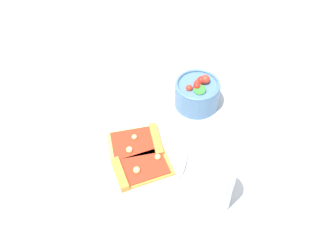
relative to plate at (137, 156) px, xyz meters
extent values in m
plane|color=silver|center=(0.01, -0.02, -0.01)|extent=(2.40, 2.40, 0.00)
cylinder|color=white|center=(0.00, 0.00, 0.00)|extent=(0.24, 0.24, 0.01)
cube|color=gold|center=(0.04, -0.02, 0.01)|extent=(0.13, 0.15, 0.01)
cube|color=#B77A33|center=(0.02, -0.07, 0.02)|extent=(0.09, 0.05, 0.02)
cube|color=#B22D19|center=(0.04, -0.02, 0.02)|extent=(0.11, 0.13, 0.00)
sphere|color=#EAD172|center=(0.04, -0.04, 0.02)|extent=(0.02, 0.02, 0.02)
sphere|color=#EAD172|center=(0.05, 0.03, 0.02)|extent=(0.01, 0.01, 0.01)
cube|color=#E5B256|center=(-0.03, 0.02, 0.01)|extent=(0.15, 0.16, 0.01)
cube|color=#B77A33|center=(0.00, 0.06, 0.01)|extent=(0.09, 0.07, 0.02)
cube|color=#B22D19|center=(-0.03, 0.02, 0.02)|extent=(0.13, 0.14, 0.00)
sphere|color=#F2D87F|center=(-0.01, -0.01, 0.02)|extent=(0.02, 0.02, 0.02)
sphere|color=#F2D87F|center=(-0.04, 0.02, 0.02)|extent=(0.01, 0.01, 0.01)
cylinder|color=#4C7299|center=(-0.02, 0.24, 0.03)|extent=(0.12, 0.12, 0.07)
torus|color=#4C7299|center=(-0.02, 0.24, 0.07)|extent=(0.12, 0.12, 0.01)
sphere|color=red|center=(-0.03, 0.25, 0.07)|extent=(0.02, 0.02, 0.02)
sphere|color=red|center=(-0.03, 0.21, 0.07)|extent=(0.02, 0.02, 0.02)
sphere|color=red|center=(-0.02, 0.23, 0.07)|extent=(0.02, 0.02, 0.02)
sphere|color=red|center=(-0.02, 0.26, 0.07)|extent=(0.02, 0.02, 0.02)
sphere|color=red|center=(-0.03, 0.26, 0.07)|extent=(0.02, 0.02, 0.02)
sphere|color=red|center=(-0.03, 0.24, 0.07)|extent=(0.02, 0.02, 0.02)
cylinder|color=#2D722D|center=(-0.01, 0.23, 0.07)|extent=(0.04, 0.04, 0.01)
cylinder|color=silver|center=(0.21, 0.05, 0.06)|extent=(0.07, 0.07, 0.14)
cylinder|color=black|center=(0.21, 0.05, 0.04)|extent=(0.06, 0.06, 0.09)
cube|color=silver|center=(-0.20, 0.15, -0.01)|extent=(0.13, 0.16, 0.00)
camera|label=1|loc=(0.46, -0.33, 0.78)|focal=42.07mm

